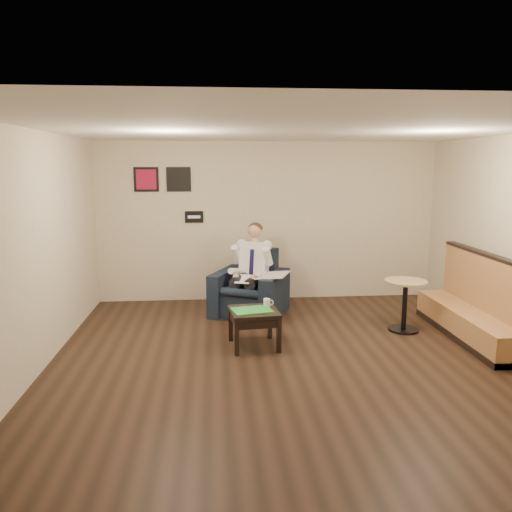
{
  "coord_description": "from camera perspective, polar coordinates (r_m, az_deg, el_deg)",
  "views": [
    {
      "loc": [
        -0.95,
        -5.77,
        2.39
      ],
      "look_at": [
        -0.36,
        1.2,
        1.11
      ],
      "focal_mm": 35.0,
      "sensor_mm": 36.0,
      "label": 1
    }
  ],
  "objects": [
    {
      "name": "cafe_table",
      "position": [
        7.61,
        16.62,
        -5.46
      ],
      "size": [
        0.75,
        0.75,
        0.75
      ],
      "primitive_type": "cylinder",
      "rotation": [
        0.0,
        0.0,
        -0.28
      ],
      "color": "tan",
      "rests_on": "ground"
    },
    {
      "name": "seating_sign",
      "position": [
        8.81,
        -7.09,
        4.46
      ],
      "size": [
        0.32,
        0.02,
        0.2
      ],
      "primitive_type": "cube",
      "color": "black",
      "rests_on": "wall_back"
    },
    {
      "name": "ceiling",
      "position": [
        5.87,
        4.67,
        14.3
      ],
      "size": [
        6.0,
        6.0,
        0.02
      ],
      "primitive_type": "cube",
      "color": "white",
      "rests_on": "wall_back"
    },
    {
      "name": "newspaper",
      "position": [
        7.81,
        1.94,
        -2.19
      ],
      "size": [
        0.62,
        0.68,
        0.01
      ],
      "primitive_type": "cube",
      "rotation": [
        0.0,
        0.0,
        -0.37
      ],
      "color": "silver",
      "rests_on": "armchair"
    },
    {
      "name": "side_table",
      "position": [
        6.7,
        -0.23,
        -8.27
      ],
      "size": [
        0.68,
        0.68,
        0.51
      ],
      "primitive_type": "cube",
      "rotation": [
        0.0,
        0.0,
        0.11
      ],
      "color": "black",
      "rests_on": "ground"
    },
    {
      "name": "wall_left",
      "position": [
        6.21,
        -24.02,
        0.25
      ],
      "size": [
        0.02,
        6.0,
        2.8
      ],
      "primitive_type": "cube",
      "color": "beige",
      "rests_on": "ground"
    },
    {
      "name": "art_print_right",
      "position": [
        8.78,
        -8.83,
        8.65
      ],
      "size": [
        0.42,
        0.03,
        0.42
      ],
      "primitive_type": "cube",
      "color": "black",
      "rests_on": "wall_back"
    },
    {
      "name": "coffee_mug",
      "position": [
        6.77,
        1.25,
        -5.35
      ],
      "size": [
        0.1,
        0.1,
        0.11
      ],
      "primitive_type": "cylinder",
      "rotation": [
        0.0,
        0.0,
        0.11
      ],
      "color": "white",
      "rests_on": "side_table"
    },
    {
      "name": "green_folder",
      "position": [
        6.59,
        -0.48,
        -6.21
      ],
      "size": [
        0.58,
        0.47,
        0.01
      ],
      "primitive_type": "cube",
      "rotation": [
        0.0,
        0.0,
        0.24
      ],
      "color": "green",
      "rests_on": "side_table"
    },
    {
      "name": "armchair",
      "position": [
        8.09,
        -0.73,
        -3.09
      ],
      "size": [
        1.4,
        1.4,
        1.03
      ],
      "primitive_type": "cube",
      "rotation": [
        0.0,
        0.0,
        -0.42
      ],
      "color": "black",
      "rests_on": "ground"
    },
    {
      "name": "wall_front",
      "position": [
        3.1,
        13.51,
        -8.64
      ],
      "size": [
        6.0,
        0.02,
        2.8
      ],
      "primitive_type": "cube",
      "color": "beige",
      "rests_on": "ground"
    },
    {
      "name": "art_print_left",
      "position": [
        8.84,
        -12.43,
        8.54
      ],
      "size": [
        0.42,
        0.03,
        0.42
      ],
      "primitive_type": "cube",
      "color": "#A31439",
      "rests_on": "wall_back"
    },
    {
      "name": "ground",
      "position": [
        6.32,
        4.29,
        -11.91
      ],
      "size": [
        6.0,
        6.0,
        0.0
      ],
      "primitive_type": "plane",
      "color": "black",
      "rests_on": "ground"
    },
    {
      "name": "lap_papers",
      "position": [
        7.83,
        -1.35,
        -2.65
      ],
      "size": [
        0.34,
        0.39,
        0.01
      ],
      "primitive_type": "cube",
      "rotation": [
        0.0,
        0.0,
        -0.35
      ],
      "color": "white",
      "rests_on": "seated_man"
    },
    {
      "name": "smartphone",
      "position": [
        6.8,
        -0.04,
        -5.7
      ],
      "size": [
        0.16,
        0.09,
        0.01
      ],
      "primitive_type": "cube",
      "rotation": [
        0.0,
        0.0,
        -0.07
      ],
      "color": "black",
      "rests_on": "side_table"
    },
    {
      "name": "wall_back",
      "position": [
        8.88,
        1.36,
        3.94
      ],
      "size": [
        6.0,
        0.02,
        2.8
      ],
      "primitive_type": "cube",
      "color": "beige",
      "rests_on": "ground"
    },
    {
      "name": "seated_man",
      "position": [
        7.92,
        -1.07,
        -1.97
      ],
      "size": [
        1.02,
        1.19,
        1.4
      ],
      "primitive_type": null,
      "rotation": [
        0.0,
        0.0,
        -0.42
      ],
      "color": "white",
      "rests_on": "armchair"
    },
    {
      "name": "banquette",
      "position": [
        7.57,
        23.32,
        -4.31
      ],
      "size": [
        0.55,
        2.3,
        1.17
      ],
      "primitive_type": "cube",
      "color": "#A87241",
      "rests_on": "ground"
    }
  ]
}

